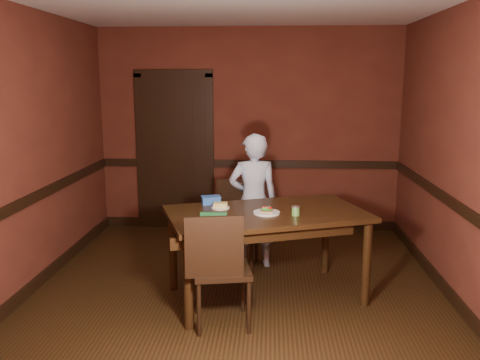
# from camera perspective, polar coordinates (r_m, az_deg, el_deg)

# --- Properties ---
(floor) EXTENTS (4.00, 4.50, 0.01)m
(floor) POSITION_cam_1_polar(r_m,az_deg,el_deg) (4.98, -0.25, -12.73)
(floor) COLOR black
(floor) RESTS_ON ground
(wall_back) EXTENTS (4.00, 0.02, 2.70)m
(wall_back) POSITION_cam_1_polar(r_m,az_deg,el_deg) (6.83, 0.98, 5.58)
(wall_back) COLOR #56251A
(wall_back) RESTS_ON ground
(wall_front) EXTENTS (4.00, 0.02, 2.70)m
(wall_front) POSITION_cam_1_polar(r_m,az_deg,el_deg) (2.41, -3.82, -5.07)
(wall_front) COLOR #56251A
(wall_front) RESTS_ON ground
(wall_left) EXTENTS (0.02, 4.50, 2.70)m
(wall_left) POSITION_cam_1_polar(r_m,az_deg,el_deg) (5.14, -23.16, 2.79)
(wall_left) COLOR #56251A
(wall_left) RESTS_ON ground
(wall_right) EXTENTS (0.02, 4.50, 2.70)m
(wall_right) POSITION_cam_1_polar(r_m,az_deg,el_deg) (4.90, 23.81, 2.36)
(wall_right) COLOR #56251A
(wall_right) RESTS_ON ground
(dado_back) EXTENTS (4.00, 0.03, 0.10)m
(dado_back) POSITION_cam_1_polar(r_m,az_deg,el_deg) (6.88, 0.97, 1.84)
(dado_back) COLOR black
(dado_back) RESTS_ON ground
(dado_left) EXTENTS (0.03, 4.50, 0.10)m
(dado_left) POSITION_cam_1_polar(r_m,az_deg,el_deg) (5.21, -22.64, -2.11)
(dado_left) COLOR black
(dado_left) RESTS_ON ground
(dado_right) EXTENTS (0.03, 4.50, 0.10)m
(dado_right) POSITION_cam_1_polar(r_m,az_deg,el_deg) (4.97, 23.24, -2.76)
(dado_right) COLOR black
(dado_right) RESTS_ON ground
(baseboard_back) EXTENTS (4.00, 0.03, 0.12)m
(baseboard_back) POSITION_cam_1_polar(r_m,az_deg,el_deg) (7.06, 0.94, -4.90)
(baseboard_back) COLOR black
(baseboard_back) RESTS_ON ground
(baseboard_left) EXTENTS (0.03, 4.50, 0.12)m
(baseboard_left) POSITION_cam_1_polar(r_m,az_deg,el_deg) (5.45, -21.96, -10.74)
(baseboard_left) COLOR black
(baseboard_left) RESTS_ON ground
(baseboard_right) EXTENTS (0.03, 4.50, 0.12)m
(baseboard_right) POSITION_cam_1_polar(r_m,az_deg,el_deg) (5.23, 22.52, -11.73)
(baseboard_right) COLOR black
(baseboard_right) RESTS_ON ground
(door) EXTENTS (1.05, 0.07, 2.20)m
(door) POSITION_cam_1_polar(r_m,az_deg,el_deg) (6.94, -7.32, 3.44)
(door) COLOR black
(door) RESTS_ON ground
(dining_table) EXTENTS (2.01, 1.54, 0.83)m
(dining_table) POSITION_cam_1_polar(r_m,az_deg,el_deg) (4.79, 2.94, -8.37)
(dining_table) COLOR black
(dining_table) RESTS_ON floor
(chair_far) EXTENTS (0.48, 0.48, 0.93)m
(chair_far) POSITION_cam_1_polar(r_m,az_deg,el_deg) (5.53, -0.35, -5.10)
(chair_far) COLOR black
(chair_far) RESTS_ON floor
(chair_near) EXTENTS (0.54, 0.54, 0.99)m
(chair_near) POSITION_cam_1_polar(r_m,az_deg,el_deg) (4.27, -2.06, -9.79)
(chair_near) COLOR black
(chair_near) RESTS_ON floor
(person) EXTENTS (0.59, 0.44, 1.47)m
(person) POSITION_cam_1_polar(r_m,az_deg,el_deg) (5.49, 1.51, -2.36)
(person) COLOR silver
(person) RESTS_ON floor
(sandwich_plate) EXTENTS (0.24, 0.24, 0.06)m
(sandwich_plate) POSITION_cam_1_polar(r_m,az_deg,el_deg) (4.59, 3.01, -3.57)
(sandwich_plate) COLOR silver
(sandwich_plate) RESTS_ON dining_table
(sauce_jar) EXTENTS (0.07, 0.07, 0.09)m
(sauce_jar) POSITION_cam_1_polar(r_m,az_deg,el_deg) (4.54, 6.27, -3.45)
(sauce_jar) COLOR #55943C
(sauce_jar) RESTS_ON dining_table
(cheese_saucer) EXTENTS (0.17, 0.17, 0.05)m
(cheese_saucer) POSITION_cam_1_polar(r_m,az_deg,el_deg) (4.77, -2.20, -2.94)
(cheese_saucer) COLOR silver
(cheese_saucer) RESTS_ON dining_table
(food_tub) EXTENTS (0.21, 0.17, 0.08)m
(food_tub) POSITION_cam_1_polar(r_m,az_deg,el_deg) (4.93, -3.28, -2.26)
(food_tub) COLOR blue
(food_tub) RESTS_ON dining_table
(wrapped_veg) EXTENTS (0.23, 0.07, 0.07)m
(wrapped_veg) POSITION_cam_1_polar(r_m,az_deg,el_deg) (4.40, -2.97, -4.02)
(wrapped_veg) COLOR #164923
(wrapped_veg) RESTS_ON dining_table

